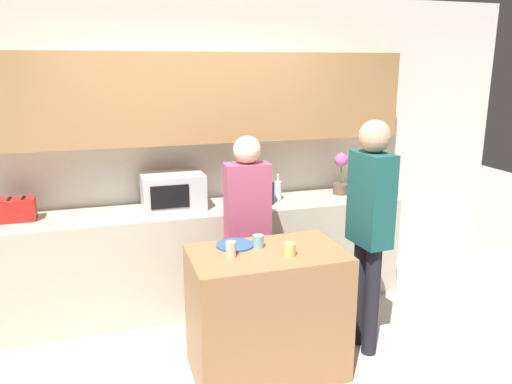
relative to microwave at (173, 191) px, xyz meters
The scene contains 15 objects.
back_wall 0.58m from the microwave, 45.20° to the left, with size 6.40×0.40×2.70m.
back_counter 0.64m from the microwave, 11.52° to the right, with size 3.60×0.62×0.90m.
kitchen_island 1.41m from the microwave, 69.25° to the right, with size 1.03×0.63×0.89m.
microwave is the anchor object (origin of this frame).
toaster 1.22m from the microwave, behind, with size 0.26×0.16×0.18m.
potted_plant 1.58m from the microwave, ahead, with size 0.14×0.14×0.40m.
bottle_0 0.74m from the microwave, ahead, with size 0.09×0.09×0.23m.
bottle_1 0.84m from the microwave, ahead, with size 0.08×0.08×0.28m.
bottle_2 0.95m from the microwave, ahead, with size 0.07×0.07×0.24m.
plate_on_island 1.07m from the microwave, 74.92° to the right, with size 0.26×0.26×0.01m.
cup_0 1.17m from the microwave, 68.91° to the right, with size 0.08×0.08×0.09m.
cup_1 1.42m from the microwave, 66.28° to the right, with size 0.08×0.08×0.09m.
cup_2 1.23m from the microwave, 80.74° to the right, with size 0.07×0.07×0.10m.
person_left 1.68m from the microwave, 42.22° to the right, with size 0.23×0.35×1.73m.
person_center 0.79m from the microwave, 51.95° to the right, with size 0.35×0.21×1.59m.
Camera 1 is at (-0.77, -2.70, 2.10)m, focal length 35.00 mm.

